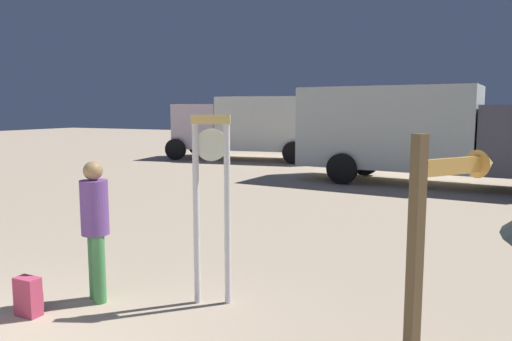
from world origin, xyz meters
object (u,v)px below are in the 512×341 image
object	(u,v)px
standing_clock	(212,191)
box_truck_far	(259,125)
backpack	(29,297)
arrow_sign	(446,209)
box_truck_near	(414,131)
person_near_clock	(95,224)

from	to	relation	value
standing_clock	box_truck_far	bearing A→B (deg)	113.55
standing_clock	backpack	size ratio (longest dim) A/B	5.07
arrow_sign	backpack	distance (m)	4.31
box_truck_near	arrow_sign	bearing A→B (deg)	-80.47
box_truck_near	box_truck_far	distance (m)	8.17
arrow_sign	box_truck_near	size ratio (longest dim) A/B	0.27
arrow_sign	backpack	xyz separation A→B (m)	(-4.05, -0.93, -1.15)
arrow_sign	backpack	world-z (taller)	arrow_sign
arrow_sign	person_near_clock	distance (m)	3.72
backpack	box_truck_near	size ratio (longest dim) A/B	0.06
standing_clock	person_near_clock	distance (m)	1.39
standing_clock	box_truck_far	distance (m)	15.82
standing_clock	backpack	xyz separation A→B (m)	(-1.59, -1.16, -1.08)
person_near_clock	box_truck_near	bearing A→B (deg)	79.98
backpack	box_truck_far	size ratio (longest dim) A/B	0.06
arrow_sign	person_near_clock	bearing A→B (deg)	-175.52
standing_clock	arrow_sign	bearing A→B (deg)	-5.42
arrow_sign	box_truck_far	distance (m)	17.15
person_near_clock	standing_clock	bearing A→B (deg)	23.08
backpack	box_truck_far	xyz separation A→B (m)	(-4.73, 15.66, 1.30)
backpack	arrow_sign	bearing A→B (deg)	12.88
person_near_clock	box_truck_far	world-z (taller)	box_truck_far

